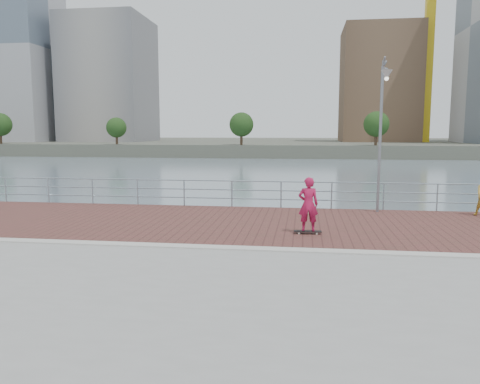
# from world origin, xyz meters

# --- Properties ---
(water) EXTENTS (400.00, 400.00, 0.00)m
(water) POSITION_xyz_m (0.00, 0.00, -2.00)
(water) COLOR slate
(water) RESTS_ON ground
(seawall) EXTENTS (40.00, 24.00, 2.00)m
(seawall) POSITION_xyz_m (0.00, -5.00, -1.00)
(seawall) COLOR gray
(seawall) RESTS_ON ground
(brick_lane) EXTENTS (40.00, 6.80, 0.02)m
(brick_lane) POSITION_xyz_m (0.00, 3.60, 0.01)
(brick_lane) COLOR brown
(brick_lane) RESTS_ON seawall
(curb) EXTENTS (40.00, 0.40, 0.06)m
(curb) POSITION_xyz_m (0.00, 0.00, 0.03)
(curb) COLOR #B7B5AD
(curb) RESTS_ON seawall
(far_shore) EXTENTS (320.00, 95.00, 2.50)m
(far_shore) POSITION_xyz_m (0.00, 122.50, -0.75)
(far_shore) COLOR #4C5142
(far_shore) RESTS_ON ground
(guardrail) EXTENTS (39.06, 0.06, 1.13)m
(guardrail) POSITION_xyz_m (0.00, 7.00, 0.69)
(guardrail) COLOR #8C9EA8
(guardrail) RESTS_ON brick_lane
(street_lamp) EXTENTS (0.41, 1.19, 5.63)m
(street_lamp) POSITION_xyz_m (4.83, 6.09, 4.00)
(street_lamp) COLOR gray
(street_lamp) RESTS_ON brick_lane
(skateboard) EXTENTS (0.85, 0.25, 0.10)m
(skateboard) POSITION_xyz_m (2.09, 2.11, 0.10)
(skateboard) COLOR black
(skateboard) RESTS_ON brick_lane
(skateboarder) EXTENTS (0.63, 0.43, 1.68)m
(skateboarder) POSITION_xyz_m (2.09, 2.11, 0.94)
(skateboarder) COLOR #B01744
(skateboarder) RESTS_ON skateboard
(skyline) EXTENTS (233.00, 41.00, 60.57)m
(skyline) POSITION_xyz_m (28.64, 104.25, 22.77)
(skyline) COLOR #ADA38E
(skyline) RESTS_ON far_shore
(shoreline_trees) EXTENTS (169.43, 5.08, 6.77)m
(shoreline_trees) POSITION_xyz_m (18.21, 77.00, 4.31)
(shoreline_trees) COLOR #473323
(shoreline_trees) RESTS_ON far_shore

